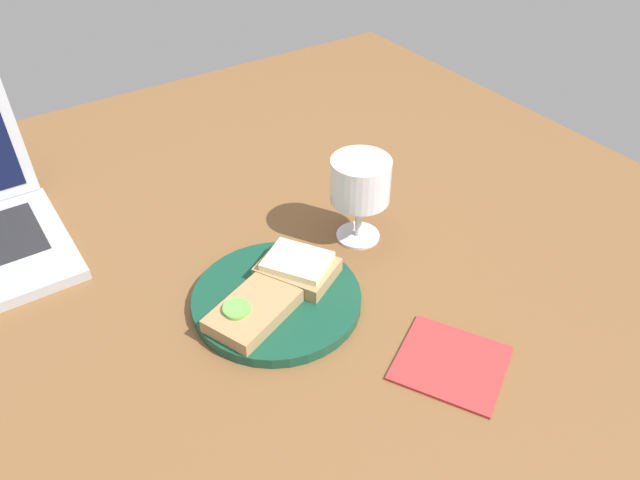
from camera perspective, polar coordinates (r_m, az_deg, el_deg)
The scene contains 6 objects.
wooden_table at distance 85.87cm, azimuth -4.08°, elevation -5.26°, with size 140.00×140.00×3.00cm, color brown.
plate at distance 82.34cm, azimuth -3.97°, elevation -5.41°, with size 22.20×22.20×1.54cm, color #144733.
sandwich_with_cheese at distance 83.56cm, azimuth -2.07°, elevation -2.53°, with size 11.33×12.18×3.00cm.
sandwich_with_cucumber at distance 78.59cm, azimuth -6.21°, elevation -6.43°, with size 13.44×11.10×2.37cm.
wine_glass at distance 88.18cm, azimuth 3.70°, elevation 5.12°, with size 8.59×8.59×13.23cm.
napkin at distance 77.06cm, azimuth 11.87°, elevation -10.96°, with size 11.36×12.34×0.40cm, color #B23333.
Camera 1 is at (-29.32, -54.82, 60.73)cm, focal length 35.00 mm.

